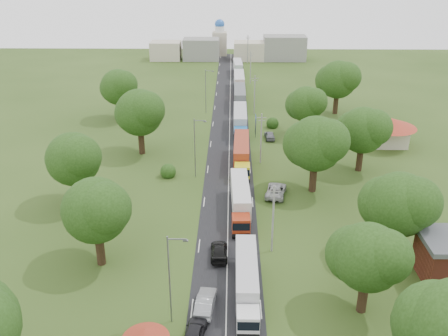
{
  "coord_description": "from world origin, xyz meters",
  "views": [
    {
      "loc": [
        0.44,
        -59.7,
        34.46
      ],
      "look_at": [
        -0.73,
        11.78,
        3.0
      ],
      "focal_mm": 40.0,
      "sensor_mm": 36.0,
      "label": 1
    }
  ],
  "objects_px": {
    "truck_0": "(247,280)",
    "car_lane_mid": "(206,302)",
    "info_sign": "(256,121)",
    "car_lane_front": "(195,333)"
  },
  "relations": [
    {
      "from": "truck_0",
      "to": "car_lane_mid",
      "type": "xyz_separation_m",
      "value": [
        -4.31,
        -2.31,
        -1.15
      ]
    },
    {
      "from": "car_lane_front",
      "to": "info_sign",
      "type": "bearing_deg",
      "value": -90.18
    },
    {
      "from": "info_sign",
      "to": "truck_0",
      "type": "bearing_deg",
      "value": -93.45
    },
    {
      "from": "car_lane_front",
      "to": "truck_0",
      "type": "bearing_deg",
      "value": -119.32
    },
    {
      "from": "truck_0",
      "to": "car_lane_mid",
      "type": "bearing_deg",
      "value": -151.76
    },
    {
      "from": "truck_0",
      "to": "car_lane_mid",
      "type": "distance_m",
      "value": 5.02
    },
    {
      "from": "info_sign",
      "to": "truck_0",
      "type": "xyz_separation_m",
      "value": [
        -3.06,
        -50.69,
        -1.02
      ]
    },
    {
      "from": "info_sign",
      "to": "car_lane_front",
      "type": "distance_m",
      "value": 58.07
    },
    {
      "from": "truck_0",
      "to": "car_lane_mid",
      "type": "relative_size",
      "value": 2.66
    },
    {
      "from": "truck_0",
      "to": "car_lane_mid",
      "type": "height_order",
      "value": "truck_0"
    }
  ]
}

